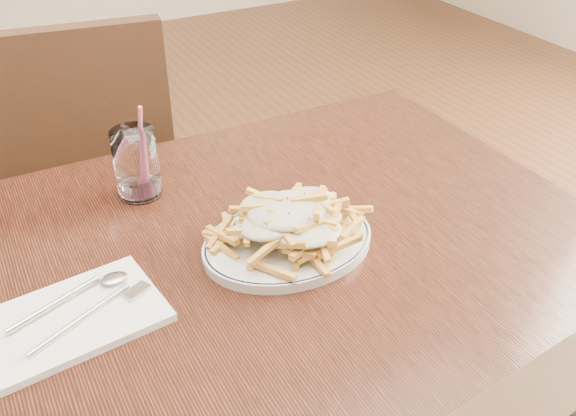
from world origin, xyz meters
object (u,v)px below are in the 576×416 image
table (221,306)px  water_glass (137,167)px  loaded_fries (288,217)px  chair_far (75,192)px  fries_plate (288,242)px

table → water_glass: water_glass is taller
table → loaded_fries: bearing=-4.8°
table → chair_far: 0.67m
chair_far → fries_plate: 0.73m
water_glass → table: bearing=-80.8°
table → loaded_fries: (0.11, -0.01, 0.13)m
loaded_fries → water_glass: bearing=120.7°
table → chair_far: size_ratio=1.26×
chair_far → fries_plate: (0.20, -0.66, 0.22)m
fries_plate → chair_far: bearing=107.0°
water_glass → fries_plate: bearing=-59.3°
fries_plate → water_glass: bearing=120.7°
table → water_glass: size_ratio=7.53×
chair_far → loaded_fries: bearing=-73.0°
chair_far → loaded_fries: chair_far is taller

